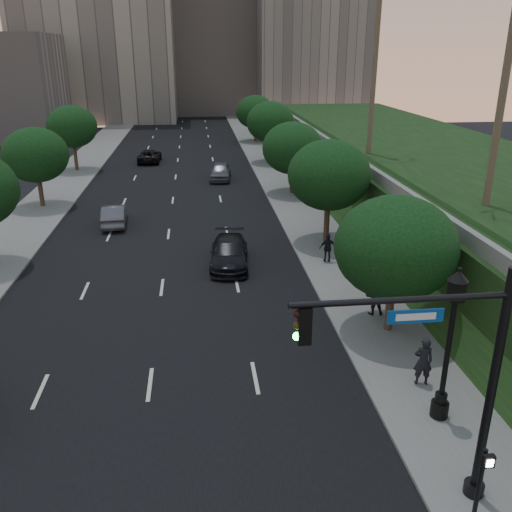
{
  "coord_description": "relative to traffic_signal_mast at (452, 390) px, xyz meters",
  "views": [
    {
      "loc": [
        2.06,
        -12.7,
        11.82
      ],
      "look_at": [
        4.45,
        8.76,
        3.6
      ],
      "focal_mm": 38.0,
      "sensor_mm": 36.0,
      "label": 1
    }
  ],
  "objects": [
    {
      "name": "pedestrian_a",
      "position": [
        1.74,
        5.34,
        -2.56
      ],
      "size": [
        0.76,
        0.56,
        1.92
      ],
      "primitive_type": "imported",
      "rotation": [
        0.0,
        0.0,
        2.99
      ],
      "color": "black",
      "rests_on": "sidewalk_right"
    },
    {
      "name": "office_block_left",
      "position": [
        -22.36,
        93.58,
        12.33
      ],
      "size": [
        26.0,
        20.0,
        32.0
      ],
      "primitive_type": "cube",
      "color": "gray",
      "rests_on": "ground"
    },
    {
      "name": "tree_right_e",
      "position": [
        1.94,
        63.58,
        0.35
      ],
      "size": [
        5.2,
        5.2,
        6.24
      ],
      "color": "#38281C",
      "rests_on": "ground"
    },
    {
      "name": "pedestrian_signal",
      "position": [
        0.61,
        -0.98,
        -2.11
      ],
      "size": [
        0.3,
        0.33,
        2.5
      ],
      "color": "black",
      "rests_on": "ground"
    },
    {
      "name": "traffic_signal_mast",
      "position": [
        0.0,
        0.0,
        0.0
      ],
      "size": [
        5.68,
        0.56,
        7.0
      ],
      "color": "black",
      "rests_on": "ground"
    },
    {
      "name": "sedan_far_right",
      "position": [
        -3.97,
        40.98,
        -2.84
      ],
      "size": [
        2.42,
        5.02,
        1.66
      ],
      "primitive_type": "imported",
      "rotation": [
        0.0,
        0.0,
        -0.1
      ],
      "color": "#5B5C62",
      "rests_on": "ground"
    },
    {
      "name": "tree_right_a",
      "position": [
        1.94,
        9.58,
        0.35
      ],
      "size": [
        5.2,
        5.2,
        6.24
      ],
      "color": "#38281C",
      "rests_on": "ground"
    },
    {
      "name": "tree_left_d",
      "position": [
        -18.66,
        46.58,
        0.9
      ],
      "size": [
        5.0,
        5.0,
        6.71
      ],
      "color": "#38281C",
      "rests_on": "ground"
    },
    {
      "name": "tree_right_b",
      "position": [
        1.94,
        21.58,
        0.84
      ],
      "size": [
        5.2,
        5.2,
        6.74
      ],
      "color": "#38281C",
      "rests_on": "ground"
    },
    {
      "name": "pedestrian_b",
      "position": [
        1.76,
        11.1,
        -2.62
      ],
      "size": [
        0.92,
        0.74,
        1.8
      ],
      "primitive_type": "imported",
      "rotation": [
        0.0,
        0.0,
        3.07
      ],
      "color": "black",
      "rests_on": "sidewalk_right"
    },
    {
      "name": "road_surface",
      "position": [
        -8.36,
        31.58,
        -3.66
      ],
      "size": [
        16.0,
        140.0,
        0.02
      ],
      "primitive_type": "cube",
      "color": "black",
      "rests_on": "ground"
    },
    {
      "name": "office_block_mid",
      "position": [
        -2.36,
        103.58,
        9.33
      ],
      "size": [
        22.0,
        18.0,
        26.0
      ],
      "primitive_type": "cube",
      "color": "#A09993",
      "rests_on": "ground"
    },
    {
      "name": "sidewalk_right",
      "position": [
        1.89,
        31.58,
        -3.6
      ],
      "size": [
        4.5,
        140.0,
        0.15
      ],
      "primitive_type": "cube",
      "color": "slate",
      "rests_on": "ground"
    },
    {
      "name": "embankment",
      "position": [
        13.64,
        29.58,
        -1.67
      ],
      "size": [
        18.0,
        90.0,
        4.0
      ],
      "primitive_type": "cube",
      "color": "black",
      "rests_on": "ground"
    },
    {
      "name": "sedan_near_right",
      "position": [
        -4.57,
        18.4,
        -2.9
      ],
      "size": [
        2.58,
        5.48,
        1.54
      ],
      "primitive_type": "imported",
      "rotation": [
        0.0,
        0.0,
        -0.08
      ],
      "color": "black",
      "rests_on": "ground"
    },
    {
      "name": "sidewalk_left",
      "position": [
        -18.61,
        31.58,
        -3.6
      ],
      "size": [
        4.5,
        140.0,
        0.15
      ],
      "primitive_type": "cube",
      "color": "slate",
      "rests_on": "ground"
    },
    {
      "name": "parapet_wall",
      "position": [
        5.14,
        29.58,
        0.68
      ],
      "size": [
        0.35,
        90.0,
        0.7
      ],
      "primitive_type": "cube",
      "color": "slate",
      "rests_on": "embankment"
    },
    {
      "name": "sedan_mid_left",
      "position": [
        -12.29,
        27.17,
        -2.93
      ],
      "size": [
        1.91,
        4.63,
        1.49
      ],
      "primitive_type": "imported",
      "rotation": [
        0.0,
        0.0,
        3.22
      ],
      "color": "#505157",
      "rests_on": "ground"
    },
    {
      "name": "street_lamp",
      "position": [
        1.59,
        3.41,
        -1.04
      ],
      "size": [
        0.64,
        0.64,
        5.62
      ],
      "color": "black",
      "rests_on": "ground"
    },
    {
      "name": "sedan_far_left",
      "position": [
        -11.45,
        50.72,
        -2.97
      ],
      "size": [
        2.52,
        5.15,
        1.41
      ],
      "primitive_type": "imported",
      "rotation": [
        0.0,
        0.0,
        3.11
      ],
      "color": "black",
      "rests_on": "ground"
    },
    {
      "name": "ground",
      "position": [
        -8.36,
        1.58,
        -3.67
      ],
      "size": [
        160.0,
        160.0,
        0.0
      ],
      "primitive_type": "plane",
      "color": "black",
      "rests_on": "ground"
    },
    {
      "name": "tree_right_d",
      "position": [
        1.94,
        48.58,
        0.84
      ],
      "size": [
        5.2,
        5.2,
        6.74
      ],
      "color": "#38281C",
      "rests_on": "ground"
    },
    {
      "name": "tree_right_c",
      "position": [
        1.94,
        34.58,
        0.35
      ],
      "size": [
        5.2,
        5.2,
        6.24
      ],
      "color": "#38281C",
      "rests_on": "ground"
    },
    {
      "name": "office_block_right",
      "position": [
        15.64,
        97.58,
        14.33
      ],
      "size": [
        20.0,
        22.0,
        36.0
      ],
      "primitive_type": "cube",
      "color": "gray",
      "rests_on": "ground"
    },
    {
      "name": "tree_left_c",
      "position": [
        -18.66,
        32.58,
        0.53
      ],
      "size": [
        5.0,
        5.0,
        6.34
      ],
      "color": "#38281C",
      "rests_on": "ground"
    },
    {
      "name": "pedestrian_c",
      "position": [
        1.18,
        17.97,
        -2.67
      ],
      "size": [
        1.0,
        0.42,
        1.71
      ],
      "primitive_type": "imported",
      "rotation": [
        0.0,
        0.0,
        3.15
      ],
      "color": "black",
      "rests_on": "sidewalk_right"
    }
  ]
}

